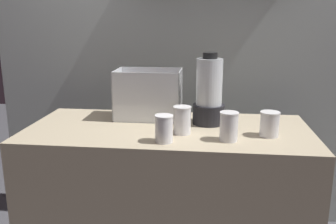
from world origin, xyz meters
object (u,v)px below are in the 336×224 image
blender_pitcher (209,94)px  juice_cup_carrot_middle (229,128)px  carrot_display_bin (150,103)px  juice_cup_pomegranate_left (182,121)px  juice_cup_beet_far_left (164,130)px  juice_cup_mango_right (269,125)px

blender_pitcher → juice_cup_carrot_middle: size_ratio=2.80×
carrot_display_bin → juice_cup_carrot_middle: 0.53m
juice_cup_pomegranate_left → juice_cup_carrot_middle: size_ratio=1.00×
blender_pitcher → juice_cup_beet_far_left: 0.38m
blender_pitcher → juice_cup_pomegranate_left: bearing=-123.3°
carrot_display_bin → juice_cup_carrot_middle: bearing=-39.2°
carrot_display_bin → juice_cup_mango_right: carrot_display_bin is taller
carrot_display_bin → juice_cup_pomegranate_left: size_ratio=2.67×
carrot_display_bin → juice_cup_carrot_middle: size_ratio=2.69×
blender_pitcher → juice_cup_carrot_middle: bearing=-70.8°
juice_cup_mango_right → carrot_display_bin: bearing=157.4°
juice_cup_pomegranate_left → blender_pitcher: bearing=56.7°
blender_pitcher → juice_cup_mango_right: bearing=-32.3°
juice_cup_beet_far_left → carrot_display_bin: bearing=108.3°
juice_cup_mango_right → juice_cup_carrot_middle: bearing=-155.5°
juice_cup_carrot_middle → juice_cup_mango_right: bearing=24.5°
juice_cup_beet_far_left → juice_cup_carrot_middle: size_ratio=0.93×
carrot_display_bin → blender_pitcher: (0.32, -0.07, 0.07)m
blender_pitcher → juice_cup_mango_right: size_ratio=3.16×
carrot_display_bin → juice_cup_beet_far_left: (0.13, -0.39, -0.03)m
juice_cup_pomegranate_left → juice_cup_carrot_middle: bearing=-20.4°
juice_cup_beet_far_left → juice_cup_pomegranate_left: (0.07, 0.13, 0.00)m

